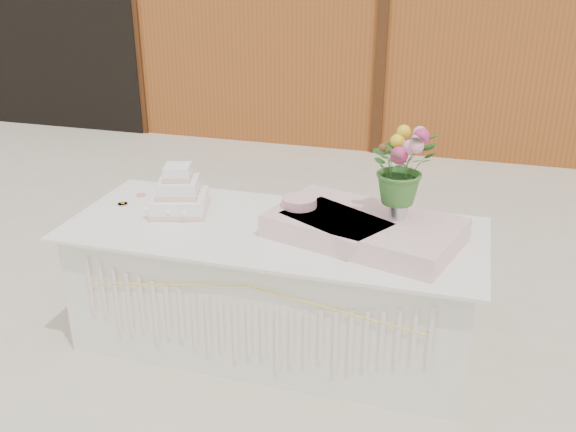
{
  "coord_description": "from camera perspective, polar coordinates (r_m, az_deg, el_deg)",
  "views": [
    {
      "loc": [
        1.01,
        -3.2,
        2.29
      ],
      "look_at": [
        0.0,
        0.3,
        0.72
      ],
      "focal_mm": 40.0,
      "sensor_mm": 36.0,
      "label": 1
    }
  ],
  "objects": [
    {
      "name": "pink_cake_stand",
      "position": [
        3.66,
        1.01,
        0.49
      ],
      "size": [
        0.25,
        0.25,
        0.18
      ],
      "color": "white",
      "rests_on": "cake_table"
    },
    {
      "name": "ground",
      "position": [
        4.06,
        -1.2,
        -11.0
      ],
      "size": [
        80.0,
        80.0,
        0.0
      ],
      "primitive_type": "plane",
      "color": "beige",
      "rests_on": "ground"
    },
    {
      "name": "wedding_cake",
      "position": [
        3.92,
        -9.63,
        1.77
      ],
      "size": [
        0.41,
        0.41,
        0.3
      ],
      "rotation": [
        0.0,
        0.0,
        0.28
      ],
      "color": "white",
      "rests_on": "cake_table"
    },
    {
      "name": "flower_vase",
      "position": [
        3.53,
        9.81,
        0.93
      ],
      "size": [
        0.1,
        0.1,
        0.14
      ],
      "primitive_type": "cylinder",
      "color": "silver",
      "rests_on": "satin_runner"
    },
    {
      "name": "loose_flowers",
      "position": [
        4.21,
        -14.22,
        1.54
      ],
      "size": [
        0.18,
        0.33,
        0.02
      ],
      "primitive_type": null,
      "rotation": [
        0.0,
        0.0,
        0.18
      ],
      "color": "pink",
      "rests_on": "cake_table"
    },
    {
      "name": "cake_table",
      "position": [
        3.85,
        -1.27,
        -6.28
      ],
      "size": [
        2.4,
        1.0,
        0.77
      ],
      "color": "white",
      "rests_on": "ground"
    },
    {
      "name": "satin_runner",
      "position": [
        3.55,
        6.79,
        -1.06
      ],
      "size": [
        1.13,
        0.84,
        0.13
      ],
      "primitive_type": "cube",
      "rotation": [
        0.0,
        0.0,
        -0.28
      ],
      "color": "#FFCDCD",
      "rests_on": "cake_table"
    },
    {
      "name": "bouquet",
      "position": [
        3.44,
        10.12,
        5.13
      ],
      "size": [
        0.48,
        0.48,
        0.41
      ],
      "primitive_type": "imported",
      "rotation": [
        0.0,
        0.0,
        0.68
      ],
      "color": "#39702D",
      "rests_on": "flower_vase"
    }
  ]
}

